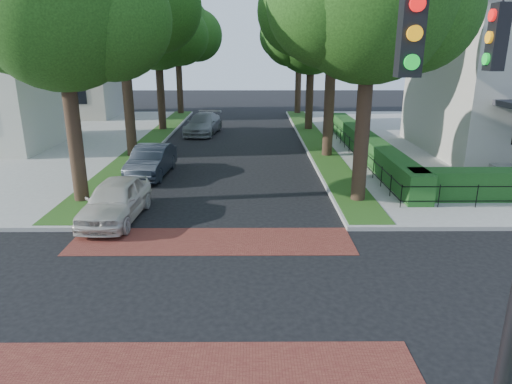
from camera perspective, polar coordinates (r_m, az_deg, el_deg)
The scene contains 17 objects.
ground at distance 11.92m, azimuth -6.88°, elevation -12.27°, with size 120.00×120.00×0.00m, color black.
crosswalk_far at distance 14.76m, azimuth -5.53°, elevation -6.11°, with size 9.00×2.20×0.01m, color maroon.
crosswalk_near at distance 9.29m, azimuth -9.19°, elevation -22.02°, with size 9.00×2.20×0.01m, color maroon.
grass_strip_ne at distance 30.21m, azimuth 7.45°, elevation 6.34°, with size 1.60×29.80×0.02m, color #234E16.
grass_strip_nw at distance 30.68m, azimuth -13.09°, elevation 6.21°, with size 1.60×29.80×0.02m, color #234E16.
tree_right_mid at distance 25.97m, azimuth 9.85°, elevation 21.82°, with size 8.25×7.09×11.22m.
tree_right_far at distance 34.78m, azimuth 7.09°, elevation 18.97°, with size 7.25×6.23×9.74m.
tree_right_back at distance 43.74m, azimuth 5.57°, elevation 19.14°, with size 7.50×6.45×10.20m.
tree_left_near at distance 18.81m, azimuth -22.80°, elevation 20.38°, with size 7.50×6.45×10.20m.
tree_left_far at distance 35.17m, azimuth -12.05°, elevation 19.06°, with size 7.00×6.02×9.86m.
tree_left_back at distance 44.06m, azimuth -9.66°, elevation 19.16°, with size 7.75×6.66×10.44m.
hedge_main_road at distance 26.57m, azimuth 13.60°, elevation 5.78°, with size 1.00×18.00×1.20m, color #1D4618.
fence_main_road at distance 26.42m, azimuth 11.89°, elevation 5.50°, with size 0.06×18.00×0.90m, color black, non-canonical shape.
house_left_far at distance 45.51m, azimuth -22.86°, elevation 15.04°, with size 10.00×9.00×10.14m.
parked_car_front at distance 17.03m, azimuth -17.16°, elevation -0.95°, with size 1.74×4.34×1.48m, color beige.
parked_car_middle at distance 22.61m, azimuth -12.96°, elevation 3.80°, with size 1.55×4.44×1.46m, color black.
parked_car_rear at distance 33.57m, azimuth -6.62°, elevation 8.47°, with size 2.06×5.06×1.47m, color gray.
Camera 1 is at (1.33, -10.28, 5.87)m, focal length 32.00 mm.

